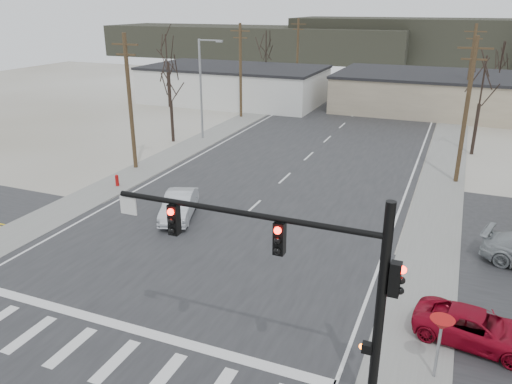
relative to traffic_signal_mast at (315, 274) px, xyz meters
The scene contains 27 objects.
ground 11.07m from the traffic_signal_mast, 141.84° to the left, with size 140.00×140.00×0.00m, color silver.
main_road 23.10m from the traffic_signal_mast, 110.42° to the left, with size 18.00×110.00×0.05m, color #252528.
cross_road 11.07m from the traffic_signal_mast, 141.84° to the left, with size 90.00×10.00×0.04m, color #252528.
sidewalk_left 32.41m from the traffic_signal_mast, 125.21° to the left, with size 3.00×90.00×0.06m, color gray.
sidewalk_right 26.75m from the traffic_signal_mast, 84.10° to the left, with size 3.00×90.00×0.06m, color gray.
traffic_signal_mast is the anchor object (origin of this frame).
fire_hydrant 23.39m from the traffic_signal_mast, 141.87° to the left, with size 0.24×0.24×0.87m.
yield_sign 5.21m from the traffic_signal_mast, 36.85° to the left, with size 0.80×0.80×2.35m.
building_left_far 52.07m from the traffic_signal_mast, 117.34° to the left, with size 22.30×12.30×4.50m.
building_right_far 50.31m from the traffic_signal_mast, 87.60° to the left, with size 26.30×14.30×4.30m.
upole_left_b 26.60m from the traffic_signal_mast, 136.81° to the left, with size 2.20×0.30×10.00m.
upole_left_c 42.85m from the traffic_signal_mast, 116.91° to the left, with size 2.20×0.30×10.00m.
upole_left_d 61.35m from the traffic_signal_mast, 108.43° to the left, with size 2.20×0.30×10.00m.
upole_right_a 24.48m from the traffic_signal_mast, 81.52° to the left, with size 2.20×0.30×10.00m.
upole_right_b 46.35m from the traffic_signal_mast, 85.54° to the left, with size 2.20×0.30×10.00m.
streetlight_main 33.84m from the traffic_signal_mast, 123.54° to the left, with size 2.40×0.25×9.00m.
tree_left_near 33.52m from the traffic_signal_mast, 128.57° to the left, with size 3.30×3.30×7.35m.
tree_right_mid 32.56m from the traffic_signal_mast, 81.86° to the left, with size 3.74×3.74×8.33m.
tree_left_far 56.63m from the traffic_signal_mast, 112.75° to the left, with size 3.96×3.96×8.82m.
tree_right_far 58.64m from the traffic_signal_mast, 83.04° to the left, with size 3.52×3.52×7.84m.
tree_left_mid 50.12m from the traffic_signal_mast, 126.63° to the left, with size 3.96×3.96×8.82m.
hill_left 107.17m from the traffic_signal_mast, 113.59° to the left, with size 70.00×18.00×7.00m, color #333026.
hill_center 102.45m from the traffic_signal_mast, 86.02° to the left, with size 80.00×18.00×9.00m, color #333026.
sedan_crossing 16.36m from the traffic_signal_mast, 135.44° to the left, with size 1.59×4.55×1.50m, color silver.
car_far_a 56.14m from the traffic_signal_mast, 94.23° to the left, with size 2.34×5.76×1.67m, color black.
car_far_b 65.33m from the traffic_signal_mast, 101.78° to the left, with size 1.55×3.85×1.31m, color black.
car_parked_red 8.19m from the traffic_signal_mast, 46.74° to the left, with size 2.10×4.55×1.26m, color maroon.
Camera 1 is at (11.10, -18.40, 11.92)m, focal length 35.00 mm.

